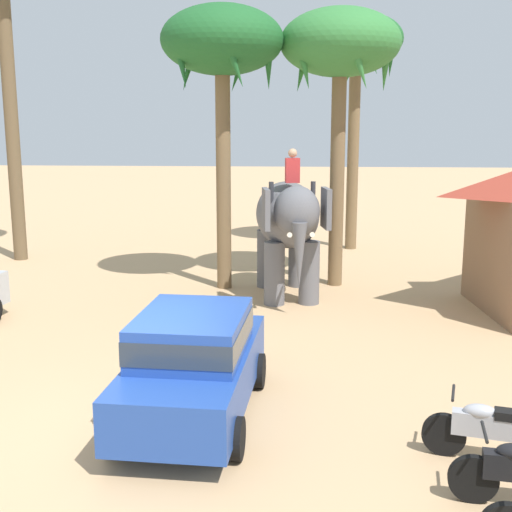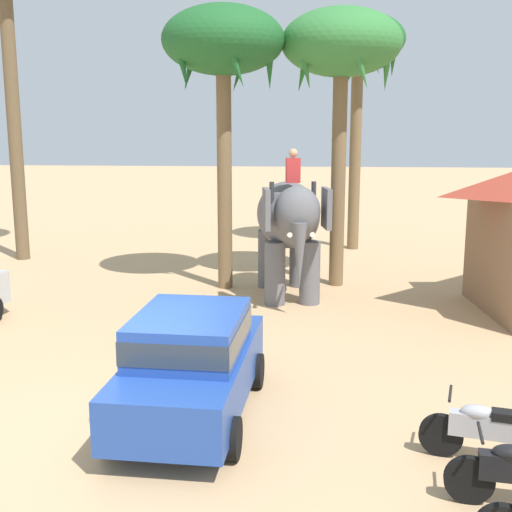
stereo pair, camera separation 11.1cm
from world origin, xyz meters
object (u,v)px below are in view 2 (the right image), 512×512
at_px(car_sedan_foreground, 191,360).
at_px(palm_tree_behind_elephant, 358,46).
at_px(elephant_with_mahout, 289,222).
at_px(palm_tree_left_of_road, 223,48).
at_px(motorcycle_mid_row, 488,430).
at_px(palm_tree_near_hut, 341,50).

bearing_deg(car_sedan_foreground, palm_tree_behind_elephant, 76.80).
xyz_separation_m(elephant_with_mahout, palm_tree_behind_elephant, (2.11, 7.05, 5.07)).
distance_m(car_sedan_foreground, palm_tree_behind_elephant, 16.07).
height_order(palm_tree_behind_elephant, palm_tree_left_of_road, palm_tree_behind_elephant).
distance_m(elephant_with_mahout, palm_tree_behind_elephant, 8.94).
distance_m(car_sedan_foreground, palm_tree_left_of_road, 9.98).
distance_m(elephant_with_mahout, motorcycle_mid_row, 9.12).
relative_size(car_sedan_foreground, motorcycle_mid_row, 2.36).
xyz_separation_m(motorcycle_mid_row, palm_tree_behind_elephant, (-0.80, 15.56, 6.60)).
xyz_separation_m(car_sedan_foreground, palm_tree_left_of_road, (-0.50, 8.33, 5.47)).
bearing_deg(palm_tree_near_hut, car_sedan_foreground, -106.14).
relative_size(motorcycle_mid_row, palm_tree_left_of_road, 0.24).
distance_m(car_sedan_foreground, elephant_with_mahout, 7.59).
bearing_deg(elephant_with_mahout, car_sedan_foreground, -99.77).
height_order(motorcycle_mid_row, palm_tree_behind_elephant, palm_tree_behind_elephant).
bearing_deg(car_sedan_foreground, elephant_with_mahout, 80.23).
distance_m(palm_tree_near_hut, palm_tree_left_of_road, 3.12).
distance_m(car_sedan_foreground, motorcycle_mid_row, 4.36).
bearing_deg(motorcycle_mid_row, elephant_with_mahout, 108.92).
xyz_separation_m(palm_tree_near_hut, palm_tree_left_of_road, (-3.07, -0.55, 0.02)).
height_order(palm_tree_behind_elephant, palm_tree_near_hut, palm_tree_behind_elephant).
distance_m(motorcycle_mid_row, palm_tree_behind_elephant, 16.92).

